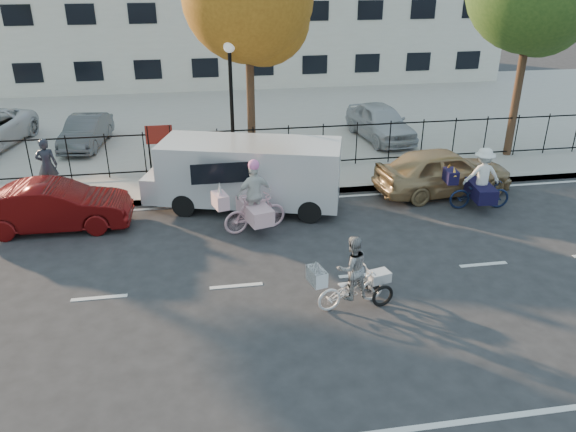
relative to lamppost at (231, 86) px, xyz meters
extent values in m
plane|color=#333334|center=(-0.50, -6.80, -3.11)|extent=(120.00, 120.00, 0.00)
cube|color=#A8A399|center=(-0.50, -1.75, -3.04)|extent=(60.00, 0.10, 0.15)
cube|color=#A8A399|center=(-0.50, -0.70, -3.04)|extent=(60.00, 2.20, 0.15)
cube|color=#A8A399|center=(-0.50, 8.20, -3.04)|extent=(60.00, 15.60, 0.15)
cube|color=silver|center=(-0.50, 18.20, -0.11)|extent=(34.00, 10.00, 6.00)
cylinder|color=black|center=(0.00, 0.00, -0.96)|extent=(0.12, 0.12, 4.00)
sphere|color=white|center=(0.00, 0.00, 1.19)|extent=(0.36, 0.36, 0.36)
cylinder|color=black|center=(-2.70, 0.00, -2.06)|extent=(0.06, 0.06, 1.80)
cylinder|color=black|center=(-2.00, 0.00, -2.06)|extent=(0.06, 0.06, 1.80)
cube|color=#59140F|center=(-2.35, 0.00, -1.46)|extent=(0.85, 0.04, 0.60)
imported|color=white|center=(1.85, -7.95, -2.70)|extent=(1.64, 0.89, 0.81)
imported|color=white|center=(1.85, -7.95, -2.20)|extent=(0.80, 0.69, 1.42)
cube|color=white|center=(1.06, -8.15, -2.21)|extent=(0.38, 0.55, 0.33)
cone|color=white|center=(1.06, -8.04, -1.99)|extent=(0.13, 0.13, 0.16)
cone|color=white|center=(1.06, -8.25, -1.99)|extent=(0.13, 0.13, 0.16)
torus|color=black|center=(2.51, -8.11, -2.86)|extent=(0.51, 0.19, 0.51)
torus|color=black|center=(2.51, -7.47, -2.86)|extent=(0.51, 0.19, 0.51)
cube|color=white|center=(2.51, -7.79, -2.57)|extent=(0.51, 0.41, 0.23)
imported|color=#F4B9C6|center=(0.25, -4.02, -2.58)|extent=(1.83, 0.95, 1.06)
imported|color=white|center=(0.25, -4.02, -2.04)|extent=(1.05, 0.66, 1.67)
cube|color=beige|center=(-0.67, -4.28, -2.05)|extent=(0.46, 0.65, 0.38)
cone|color=white|center=(-0.67, -4.28, -1.71)|extent=(0.13, 0.13, 0.34)
cube|color=beige|center=(0.25, -4.02, -2.53)|extent=(0.93, 1.48, 0.42)
sphere|color=pink|center=(0.25, -4.02, -1.23)|extent=(0.30, 0.30, 0.30)
imported|color=#101B38|center=(6.94, -3.60, -2.65)|extent=(1.83, 0.80, 0.93)
imported|color=white|center=(6.94, -3.60, -2.07)|extent=(1.11, 0.71, 1.63)
cube|color=black|center=(6.01, -3.51, -2.08)|extent=(0.37, 0.60, 0.37)
cone|color=gold|center=(6.01, -3.32, -1.87)|extent=(0.12, 0.24, 0.33)
cone|color=gold|center=(6.01, -3.69, -1.87)|extent=(0.12, 0.24, 0.33)
cube|color=black|center=(6.94, -3.60, -2.54)|extent=(0.70, 1.40, 0.41)
cube|color=silver|center=(0.32, -2.43, -1.97)|extent=(5.47, 3.27, 1.71)
cube|color=silver|center=(-2.49, -2.43, -2.45)|extent=(0.98, 1.92, 0.76)
cylinder|color=black|center=(-1.49, -3.27, -2.78)|extent=(0.71, 0.43, 0.67)
cylinder|color=black|center=(-1.49, -1.59, -2.78)|extent=(0.71, 0.43, 0.67)
cylinder|color=black|center=(2.13, -3.27, -2.78)|extent=(0.71, 0.43, 0.67)
cylinder|color=black|center=(2.13, -1.59, -2.78)|extent=(0.71, 0.43, 0.67)
imported|color=#590A0A|center=(-5.08, -3.00, -2.46)|extent=(4.00, 1.45, 1.31)
imported|color=tan|center=(6.34, -2.30, -2.38)|extent=(4.44, 2.19, 1.46)
imported|color=black|center=(-5.74, -0.53, -2.11)|extent=(0.63, 0.42, 1.70)
imported|color=#474B4E|center=(-5.34, 4.02, -2.38)|extent=(1.68, 3.66, 1.16)
imported|color=#B5B8BD|center=(6.06, 3.17, -2.27)|extent=(2.12, 4.23, 1.38)
cylinder|color=#442D1D|center=(0.75, 1.40, -0.63)|extent=(0.28, 0.28, 4.97)
sphere|color=#9F6219|center=(1.25, 1.60, 1.85)|extent=(3.12, 3.12, 3.12)
cylinder|color=#442D1D|center=(10.11, 0.50, -0.48)|extent=(0.28, 0.28, 5.26)
sphere|color=#385B1E|center=(10.61, 0.70, 2.15)|extent=(3.31, 3.31, 3.31)
camera|label=1|loc=(-1.12, -17.72, 3.66)|focal=35.00mm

